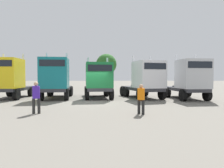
% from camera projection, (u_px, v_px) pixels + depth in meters
% --- Properties ---
extents(ground, '(200.00, 200.00, 0.00)m').
position_uv_depth(ground, '(93.00, 102.00, 16.25)').
color(ground, slate).
extents(semi_truck_yellow, '(2.88, 5.99, 4.39)m').
position_uv_depth(semi_truck_yellow, '(9.00, 78.00, 18.49)').
color(semi_truck_yellow, '#333338').
rests_on(semi_truck_yellow, ground).
extents(semi_truck_teal, '(3.32, 6.53, 4.39)m').
position_uv_depth(semi_truck_teal, '(56.00, 78.00, 18.32)').
color(semi_truck_teal, '#333338').
rests_on(semi_truck_teal, ground).
extents(semi_truck_green, '(3.40, 6.13, 4.00)m').
position_uv_depth(semi_truck_green, '(98.00, 80.00, 18.77)').
color(semi_truck_green, '#333338').
rests_on(semi_truck_green, ground).
extents(semi_truck_white, '(4.07, 6.27, 4.15)m').
position_uv_depth(semi_truck_white, '(146.00, 79.00, 18.72)').
color(semi_truck_white, '#333338').
rests_on(semi_truck_white, ground).
extents(semi_truck_silver, '(3.17, 6.00, 4.22)m').
position_uv_depth(semi_truck_silver, '(189.00, 79.00, 17.88)').
color(semi_truck_silver, '#333338').
rests_on(semi_truck_silver, ground).
extents(visitor_in_hivis, '(0.57, 0.57, 1.68)m').
position_uv_depth(visitor_in_hivis, '(141.00, 97.00, 10.85)').
color(visitor_in_hivis, black).
rests_on(visitor_in_hivis, ground).
extents(visitor_with_camera, '(0.50, 0.50, 1.80)m').
position_uv_depth(visitor_with_camera, '(36.00, 95.00, 11.00)').
color(visitor_with_camera, '#272727').
rests_on(visitor_with_camera, ground).
extents(oak_far_left, '(3.83, 3.83, 5.46)m').
position_uv_depth(oak_far_left, '(51.00, 70.00, 37.09)').
color(oak_far_left, '#4C3823').
rests_on(oak_far_left, ground).
extents(oak_far_centre, '(3.51, 3.51, 6.05)m').
position_uv_depth(oak_far_centre, '(106.00, 64.00, 33.39)').
color(oak_far_centre, '#4C3823').
rests_on(oak_far_centre, ground).
extents(oak_far_right, '(3.27, 3.27, 5.03)m').
position_uv_depth(oak_far_right, '(154.00, 70.00, 35.89)').
color(oak_far_right, '#4C3823').
rests_on(oak_far_right, ground).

